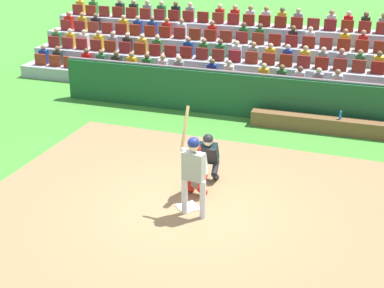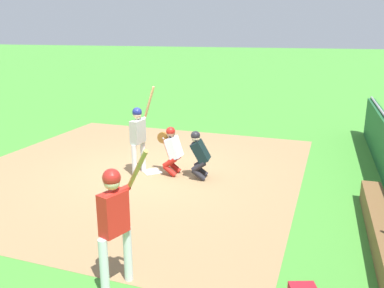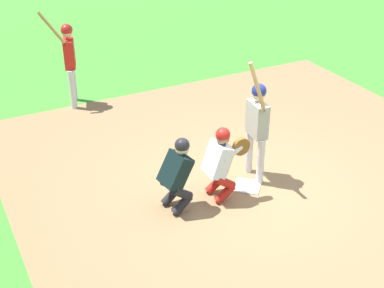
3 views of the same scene
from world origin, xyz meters
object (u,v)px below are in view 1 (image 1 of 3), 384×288
Objects in this scene: home_plate_marker at (188,207)px; batter_at_plate at (193,167)px; water_bottle_on_bench at (340,115)px; home_plate_umpire at (209,155)px; dugout_bench at (322,124)px; catcher_crouching at (195,167)px.

batter_at_plate reaches higher than home_plate_marker.
home_plate_marker is at bearing 62.97° from water_bottle_on_bench.
dugout_bench is at bearing -118.57° from home_plate_umpire.
dugout_bench is at bearing -110.08° from batter_at_plate.
home_plate_umpire is 4.64m from dugout_bench.
batter_at_plate reaches higher than home_plate_umpire.
home_plate_marker is 0.11× the size of dugout_bench.
dugout_bench is (-2.29, -4.81, -0.51)m from catcher_crouching.
catcher_crouching is 0.77m from home_plate_umpire.
home_plate_marker is 1.50m from home_plate_umpire.
home_plate_umpire is (-0.06, -1.34, 0.67)m from home_plate_marker.
home_plate_marker is 0.35× the size of home_plate_umpire.
batter_at_plate is 0.56× the size of dugout_bench.
catcher_crouching is at bearing 84.07° from home_plate_umpire.
home_plate_umpire is 5.25× the size of water_bottle_on_bench.
home_plate_umpire reaches higher than home_plate_marker.
home_plate_marker is at bearing 92.28° from catcher_crouching.
catcher_crouching is at bearing 60.07° from water_bottle_on_bench.
home_plate_umpire is at bearing -95.93° from catcher_crouching.
batter_at_plate is 6.22m from water_bottle_on_bench.
catcher_crouching reaches higher than water_bottle_on_bench.
water_bottle_on_bench is at bearing 179.38° from dugout_bench.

